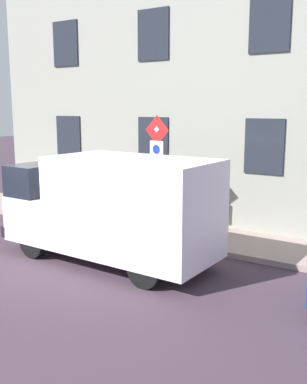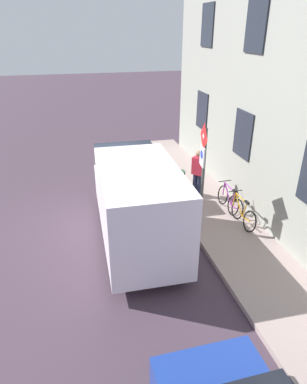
# 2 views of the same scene
# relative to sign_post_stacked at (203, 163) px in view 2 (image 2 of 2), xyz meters

# --- Properties ---
(ground_plane) EXTENTS (80.00, 80.00, 0.00)m
(ground_plane) POSITION_rel_sign_post_stacked_xyz_m (-2.61, 1.37, -2.26)
(ground_plane) COLOR #41313D
(sidewalk_slab) EXTENTS (2.16, 15.05, 0.14)m
(sidewalk_slab) POSITION_rel_sign_post_stacked_xyz_m (0.86, 1.37, -2.19)
(sidewalk_slab) COLOR gray
(sidewalk_slab) RESTS_ON ground_plane
(building_facade) EXTENTS (0.75, 13.05, 8.00)m
(building_facade) POSITION_rel_sign_post_stacked_xyz_m (2.29, 1.37, 1.74)
(building_facade) COLOR gray
(building_facade) RESTS_ON ground_plane
(sign_post_stacked) EXTENTS (0.18, 0.56, 3.15)m
(sign_post_stacked) POSITION_rel_sign_post_stacked_xyz_m (0.00, 0.00, 0.00)
(sign_post_stacked) COLOR #474C47
(sign_post_stacked) RESTS_ON sidewalk_slab
(delivery_van) EXTENTS (2.15, 5.39, 2.50)m
(delivery_van) POSITION_rel_sign_post_stacked_xyz_m (-1.92, 0.04, -0.93)
(delivery_van) COLOR white
(delivery_van) RESTS_ON ground_plane
(bicycle_orange) EXTENTS (0.46, 1.71, 0.89)m
(bicycle_orange) POSITION_rel_sign_post_stacked_xyz_m (1.39, -0.01, -1.75)
(bicycle_orange) COLOR black
(bicycle_orange) RESTS_ON sidewalk_slab
(bicycle_purple) EXTENTS (0.46, 1.71, 0.89)m
(bicycle_purple) POSITION_rel_sign_post_stacked_xyz_m (1.39, 0.78, -1.75)
(bicycle_purple) COLOR black
(bicycle_purple) RESTS_ON sidewalk_slab
(pedestrian) EXTENTS (0.46, 0.47, 1.72)m
(pedestrian) POSITION_rel_sign_post_stacked_xyz_m (0.73, 2.10, -1.19)
(pedestrian) COLOR #262B47
(pedestrian) RESTS_ON sidewalk_slab
(litter_bin) EXTENTS (0.44, 0.44, 0.90)m
(litter_bin) POSITION_rel_sign_post_stacked_xyz_m (0.14, 2.40, -1.67)
(litter_bin) COLOR #2D5133
(litter_bin) RESTS_ON sidewalk_slab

